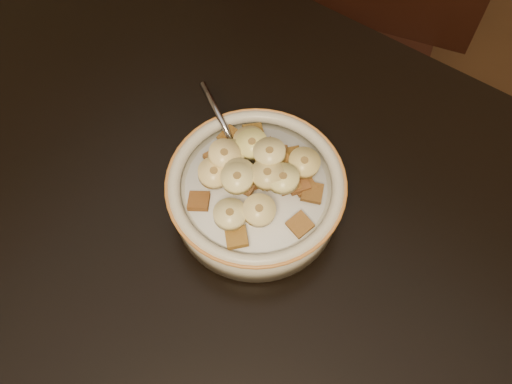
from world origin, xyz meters
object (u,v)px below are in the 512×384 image
Objects in this scene: chair at (278,77)px; cereal_bowl at (256,196)px; spoon at (244,163)px; table at (41,249)px.

chair is 6.21× the size of cereal_bowl.
spoon is at bearing 152.71° from cereal_bowl.
spoon is (0.14, 0.18, 0.07)m from table.
chair is 0.43m from cereal_bowl.
cereal_bowl is at bearing 44.85° from table.
spoon is at bearing 51.56° from table.
spoon reaches higher than cereal_bowl.
chair reaches higher than spoon.
table is at bearing -133.87° from cereal_bowl.
table is 0.23m from cereal_bowl.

